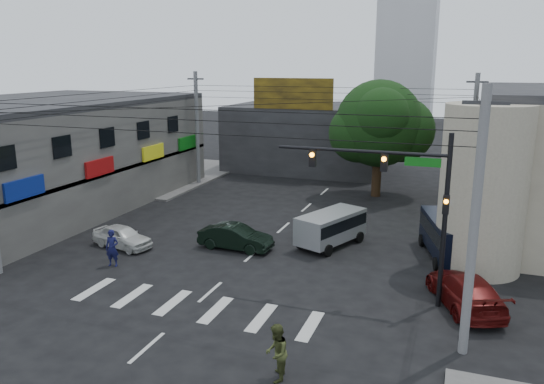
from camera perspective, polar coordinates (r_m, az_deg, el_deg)
The scene contains 18 objects.
ground at distance 26.36m, azimuth -3.72°, elevation -8.16°, with size 160.00×160.00×0.00m, color black.
sidewalk_far_left at distance 50.05m, azimuth -14.42°, elevation 2.03°, with size 16.00×16.00×0.15m, color #514F4C.
building_left at distance 40.31m, azimuth -24.30°, elevation 3.47°, with size 14.00×24.00×7.00m, color #494744.
corner_column at distance 27.02m, azimuth 21.75°, elevation 0.31°, with size 4.00×4.00×8.00m, color gray.
building_far at distance 50.80m, azimuth 3.90°, elevation 5.94°, with size 14.00×10.00×6.00m, color #232326.
billboard at distance 45.72m, azimuth 2.24°, elevation 10.52°, with size 7.00×0.30×2.60m, color olive.
street_tree at distance 40.05m, azimuth 11.43°, elevation 7.20°, with size 6.40×6.40×8.70m.
traffic_gantry at distance 22.04m, azimuth 13.96°, elevation 0.26°, with size 7.10×0.35×7.20m.
utility_pole_near_right at distance 18.62m, azimuth 20.92°, elevation -3.44°, with size 0.32×0.32×9.20m, color #59595B.
utility_pole_far_left at distance 43.78m, azimuth -8.06°, elevation 6.72°, with size 0.32×0.32×9.20m, color #59595B.
utility_pole_far_right at distance 38.73m, azimuth 20.71°, elevation 5.08°, with size 0.32×0.32×9.20m, color #59595B.
dark_sedan at distance 28.77m, azimuth -3.93°, elevation -4.86°, with size 4.09×1.57×1.33m, color black.
white_compact at distance 30.09m, azimuth -15.81°, elevation -4.63°, with size 3.81×2.15×1.22m, color silver.
maroon_sedan at distance 23.53m, azimuth 20.05°, elevation -9.92°, with size 3.72×5.24×1.41m, color #4E0C0B.
silver_minivan at distance 29.31m, azimuth 6.35°, elevation -4.01°, with size 3.31×4.70×1.86m, color gray, non-canonical shape.
navy_van at distance 28.76m, azimuth 18.52°, elevation -4.77°, with size 3.32×5.57×2.09m, color black, non-canonical shape.
traffic_officer at distance 27.42m, azimuth -16.81°, elevation -5.80°, with size 0.75×0.56×1.85m, color #11133E.
pedestrian_olive at distance 17.39m, azimuth 0.47°, elevation -16.91°, with size 0.89×1.04×1.88m, color #38401D.
Camera 1 is at (9.94, -22.37, 9.78)m, focal length 35.00 mm.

